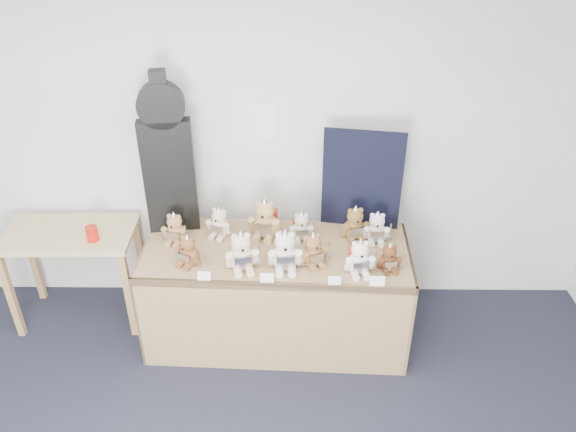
{
  "coord_description": "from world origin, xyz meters",
  "views": [
    {
      "loc": [
        0.62,
        -1.34,
        3.07
      ],
      "look_at": [
        0.59,
        1.85,
        1.13
      ],
      "focal_mm": 35.0,
      "sensor_mm": 36.0,
      "label": 1
    }
  ],
  "objects_px": {
    "teddy_front_far_left": "(188,251)",
    "teddy_front_left": "(242,253)",
    "red_cup": "(92,234)",
    "display_table": "(276,275)",
    "teddy_back_right": "(355,224)",
    "teddy_back_centre_right": "(301,227)",
    "teddy_front_far_right": "(360,258)",
    "teddy_back_far_left": "(175,229)",
    "teddy_front_end": "(389,258)",
    "teddy_back_centre_left": "(265,220)",
    "guitar_case": "(167,157)",
    "teddy_back_left": "(219,223)",
    "side_table": "(72,246)",
    "teddy_front_right": "(313,251)",
    "teddy_front_centre": "(285,252)",
    "teddy_back_end": "(376,228)"
  },
  "relations": [
    {
      "from": "red_cup",
      "to": "display_table",
      "type": "bearing_deg",
      "value": -7.35
    },
    {
      "from": "teddy_front_left",
      "to": "teddy_front_end",
      "type": "bearing_deg",
      "value": -12.57
    },
    {
      "from": "red_cup",
      "to": "teddy_front_end",
      "type": "relative_size",
      "value": 0.51
    },
    {
      "from": "teddy_front_right",
      "to": "teddy_front_far_right",
      "type": "height_order",
      "value": "teddy_front_far_right"
    },
    {
      "from": "side_table",
      "to": "teddy_back_centre_right",
      "type": "distance_m",
      "value": 1.75
    },
    {
      "from": "teddy_front_end",
      "to": "teddy_back_centre_right",
      "type": "distance_m",
      "value": 0.69
    },
    {
      "from": "teddy_back_far_left",
      "to": "display_table",
      "type": "bearing_deg",
      "value": -3.13
    },
    {
      "from": "teddy_back_right",
      "to": "display_table",
      "type": "bearing_deg",
      "value": -167.89
    },
    {
      "from": "teddy_front_far_left",
      "to": "teddy_front_end",
      "type": "xyz_separation_m",
      "value": [
        1.36,
        -0.05,
        -0.01
      ]
    },
    {
      "from": "display_table",
      "to": "teddy_back_centre_left",
      "type": "distance_m",
      "value": 0.41
    },
    {
      "from": "teddy_front_far_right",
      "to": "teddy_front_end",
      "type": "distance_m",
      "value": 0.21
    },
    {
      "from": "teddy_front_far_left",
      "to": "display_table",
      "type": "bearing_deg",
      "value": 35.41
    },
    {
      "from": "teddy_front_centre",
      "to": "teddy_back_far_left",
      "type": "relative_size",
      "value": 1.26
    },
    {
      "from": "teddy_back_left",
      "to": "teddy_back_end",
      "type": "bearing_deg",
      "value": 15.0
    },
    {
      "from": "teddy_front_right",
      "to": "teddy_back_end",
      "type": "relative_size",
      "value": 1.03
    },
    {
      "from": "red_cup",
      "to": "teddy_back_end",
      "type": "relative_size",
      "value": 0.44
    },
    {
      "from": "display_table",
      "to": "teddy_front_right",
      "type": "distance_m",
      "value": 0.39
    },
    {
      "from": "teddy_front_far_left",
      "to": "teddy_back_left",
      "type": "distance_m",
      "value": 0.4
    },
    {
      "from": "red_cup",
      "to": "teddy_back_right",
      "type": "relative_size",
      "value": 0.41
    },
    {
      "from": "teddy_back_centre_left",
      "to": "teddy_front_far_left",
      "type": "bearing_deg",
      "value": -134.79
    },
    {
      "from": "display_table",
      "to": "teddy_front_end",
      "type": "height_order",
      "value": "teddy_front_end"
    },
    {
      "from": "teddy_front_end",
      "to": "teddy_back_right",
      "type": "relative_size",
      "value": 0.8
    },
    {
      "from": "red_cup",
      "to": "teddy_back_centre_right",
      "type": "height_order",
      "value": "teddy_back_centre_right"
    },
    {
      "from": "teddy_front_far_left",
      "to": "teddy_back_far_left",
      "type": "relative_size",
      "value": 0.97
    },
    {
      "from": "teddy_back_centre_left",
      "to": "teddy_back_right",
      "type": "bearing_deg",
      "value": 8.29
    },
    {
      "from": "teddy_front_right",
      "to": "teddy_front_end",
      "type": "relative_size",
      "value": 1.2
    },
    {
      "from": "guitar_case",
      "to": "teddy_back_left",
      "type": "distance_m",
      "value": 0.61
    },
    {
      "from": "teddy_front_left",
      "to": "teddy_back_far_left",
      "type": "distance_m",
      "value": 0.6
    },
    {
      "from": "teddy_front_left",
      "to": "teddy_back_centre_left",
      "type": "bearing_deg",
      "value": 59.12
    },
    {
      "from": "display_table",
      "to": "teddy_back_centre_left",
      "type": "relative_size",
      "value": 5.85
    },
    {
      "from": "guitar_case",
      "to": "teddy_front_end",
      "type": "xyz_separation_m",
      "value": [
        1.53,
        -0.51,
        -0.5
      ]
    },
    {
      "from": "teddy_front_far_right",
      "to": "teddy_back_centre_left",
      "type": "relative_size",
      "value": 0.84
    },
    {
      "from": "teddy_front_end",
      "to": "teddy_back_far_left",
      "type": "bearing_deg",
      "value": 160.69
    },
    {
      "from": "teddy_front_centre",
      "to": "side_table",
      "type": "bearing_deg",
      "value": 162.55
    },
    {
      "from": "teddy_back_centre_left",
      "to": "teddy_back_far_left",
      "type": "height_order",
      "value": "teddy_back_centre_left"
    },
    {
      "from": "teddy_back_right",
      "to": "teddy_back_centre_right",
      "type": "bearing_deg",
      "value": 171.81
    },
    {
      "from": "red_cup",
      "to": "teddy_front_end",
      "type": "distance_m",
      "value": 2.12
    },
    {
      "from": "teddy_front_centre",
      "to": "teddy_front_right",
      "type": "bearing_deg",
      "value": 10.57
    },
    {
      "from": "teddy_back_end",
      "to": "teddy_back_far_left",
      "type": "relative_size",
      "value": 1.02
    },
    {
      "from": "teddy_back_right",
      "to": "teddy_back_far_left",
      "type": "height_order",
      "value": "teddy_back_right"
    },
    {
      "from": "teddy_front_end",
      "to": "teddy_back_centre_right",
      "type": "bearing_deg",
      "value": 140.54
    },
    {
      "from": "red_cup",
      "to": "teddy_back_centre_left",
      "type": "bearing_deg",
      "value": 4.07
    },
    {
      "from": "side_table",
      "to": "teddy_front_far_left",
      "type": "xyz_separation_m",
      "value": [
        0.96,
        -0.38,
        0.22
      ]
    },
    {
      "from": "teddy_front_far_left",
      "to": "teddy_front_far_right",
      "type": "bearing_deg",
      "value": 22.05
    },
    {
      "from": "teddy_back_right",
      "to": "teddy_front_far_right",
      "type": "bearing_deg",
      "value": -101.65
    },
    {
      "from": "teddy_front_left",
      "to": "teddy_back_centre_right",
      "type": "bearing_deg",
      "value": 30.07
    },
    {
      "from": "display_table",
      "to": "red_cup",
      "type": "xyz_separation_m",
      "value": [
        -1.33,
        0.17,
        0.23
      ]
    },
    {
      "from": "teddy_front_centre",
      "to": "teddy_back_centre_right",
      "type": "relative_size",
      "value": 1.33
    },
    {
      "from": "side_table",
      "to": "teddy_back_right",
      "type": "relative_size",
      "value": 3.48
    },
    {
      "from": "teddy_front_far_left",
      "to": "teddy_front_left",
      "type": "bearing_deg",
      "value": 18.67
    }
  ]
}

